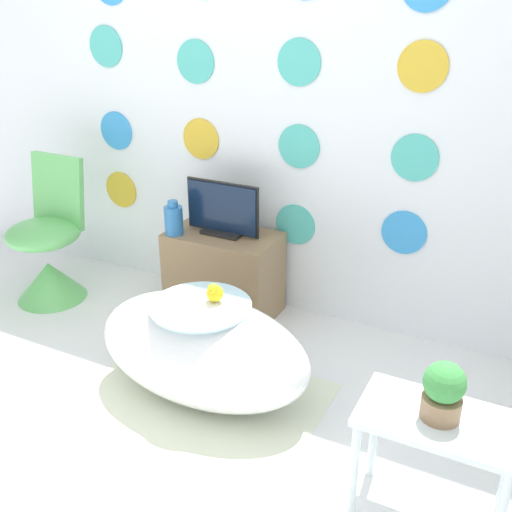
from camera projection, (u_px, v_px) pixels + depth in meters
ground_plane at (35, 499)px, 2.15m from camera, size 12.00×12.00×0.00m
wall_back_dotted at (252, 68)px, 3.01m from camera, size 4.29×0.05×2.60m
rug at (195, 406)px, 2.61m from camera, size 1.05×0.87×0.01m
bathtub at (203, 349)px, 2.60m from camera, size 0.99×0.53×0.47m
rubber_duck at (214, 292)px, 2.48m from camera, size 0.07×0.08×0.09m
chair at (48, 256)px, 3.43m from camera, size 0.42×0.42×0.82m
tv_cabinet at (224, 273)px, 3.29m from camera, size 0.59×0.35×0.47m
tv at (223, 211)px, 3.14m from camera, size 0.42×0.12×0.29m
vase at (174, 219)px, 3.16m from camera, size 0.10×0.10×0.19m
side_table at (436, 438)px, 1.92m from camera, size 0.50×0.29×0.44m
potted_plant_left at (443, 391)px, 1.85m from camera, size 0.13×0.13×0.20m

